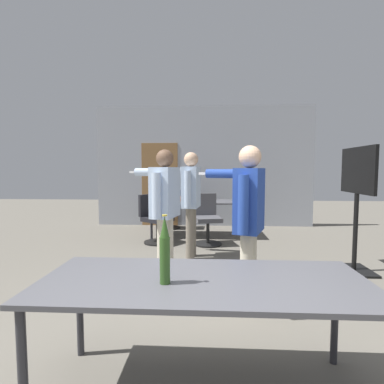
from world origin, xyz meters
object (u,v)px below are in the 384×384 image
at_px(tv_screen, 357,197).
at_px(office_chair_far_left, 207,220).
at_px(office_chair_side_rolled, 155,220).
at_px(person_near_casual, 190,195).
at_px(person_right_polo, 248,212).
at_px(drink_cup, 180,199).
at_px(office_chair_far_right, 173,211).
at_px(beer_bottle, 165,251).
at_px(person_left_plaid, 164,202).

distance_m(tv_screen, office_chair_far_left, 2.55).
bearing_deg(office_chair_side_rolled, person_near_casual, 73.76).
relative_size(person_right_polo, office_chair_side_rolled, 1.78).
distance_m(person_near_casual, office_chair_side_rolled, 1.34).
bearing_deg(drink_cup, tv_screen, -36.83).
bearing_deg(office_chair_far_right, person_right_polo, -160.21).
bearing_deg(drink_cup, office_chair_side_rolled, -132.81).
distance_m(beer_bottle, drink_cup, 4.41).
relative_size(tv_screen, beer_bottle, 4.19).
height_order(beer_bottle, drink_cup, beer_bottle).
xyz_separation_m(person_near_casual, office_chair_far_right, (-0.56, 2.34, -0.59)).
xyz_separation_m(tv_screen, person_near_casual, (-2.30, 0.52, -0.02)).
relative_size(person_near_casual, beer_bottle, 4.10).
xyz_separation_m(person_left_plaid, drink_cup, (-0.03, 2.35, -0.19)).
bearing_deg(office_chair_far_right, office_chair_far_left, -147.18).
relative_size(person_near_casual, office_chair_far_right, 1.84).
distance_m(person_right_polo, office_chair_far_right, 4.28).
bearing_deg(person_left_plaid, tv_screen, -68.09).
height_order(person_near_casual, office_chair_side_rolled, person_near_casual).
distance_m(person_right_polo, person_near_casual, 1.85).
height_order(person_right_polo, office_chair_side_rolled, person_right_polo).
distance_m(person_left_plaid, office_chair_far_left, 1.98).
distance_m(office_chair_side_rolled, drink_cup, 0.74).
distance_m(person_right_polo, office_chair_far_left, 2.72).
height_order(tv_screen, office_chair_far_right, tv_screen).
distance_m(person_near_casual, drink_cup, 1.48).
height_order(person_near_casual, person_left_plaid, person_near_casual).
distance_m(person_left_plaid, office_chair_side_rolled, 2.01).
relative_size(tv_screen, office_chair_far_left, 1.81).
bearing_deg(tv_screen, office_chair_side_rolled, -115.91).
height_order(person_right_polo, drink_cup, person_right_polo).
relative_size(office_chair_far_right, beer_bottle, 2.23).
relative_size(tv_screen, person_near_casual, 1.02).
bearing_deg(office_chair_far_left, person_near_casual, 60.99).
xyz_separation_m(person_right_polo, person_left_plaid, (-0.95, 0.80, 0.00)).
xyz_separation_m(person_right_polo, office_chair_side_rolled, (-1.41, 2.68, -0.56)).
xyz_separation_m(person_right_polo, beer_bottle, (-0.64, -1.25, -0.06)).
xyz_separation_m(tv_screen, office_chair_side_rolled, (-3.04, 1.48, -0.60)).
height_order(tv_screen, drink_cup, tv_screen).
distance_m(tv_screen, office_chair_far_right, 4.08).
bearing_deg(person_left_plaid, person_right_polo, -117.12).
relative_size(office_chair_far_right, office_chair_side_rolled, 0.99).
relative_size(office_chair_side_rolled, beer_bottle, 2.26).
distance_m(person_right_polo, office_chair_side_rolled, 3.08).
bearing_deg(office_chair_side_rolled, office_chair_far_right, -151.37).
bearing_deg(person_right_polo, person_left_plaid, 69.78).
xyz_separation_m(tv_screen, person_left_plaid, (-2.57, -0.40, -0.04)).
xyz_separation_m(person_right_polo, office_chair_far_right, (-1.23, 4.06, -0.57)).
relative_size(person_right_polo, office_chair_far_left, 1.74).
height_order(person_left_plaid, beer_bottle, person_left_plaid).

